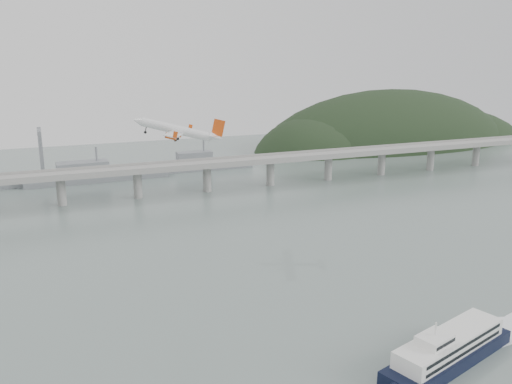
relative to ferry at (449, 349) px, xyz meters
name	(u,v)px	position (x,y,z in m)	size (l,w,h in m)	color
ground	(309,316)	(-27.05, 45.49, -4.69)	(900.00, 900.00, 0.00)	slate
bridge	(178,170)	(-28.20, 245.49, 12.96)	(800.00, 22.00, 23.90)	gray
headland	(398,160)	(258.13, 377.24, -24.03)	(365.00, 155.00, 156.00)	black
ferry	(449,349)	(0.00, 0.00, 0.00)	(89.34, 36.03, 17.30)	black
airliner	(178,130)	(-57.13, 121.93, 58.48)	(40.61, 38.22, 12.70)	silver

